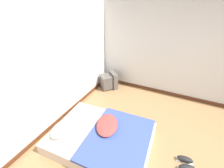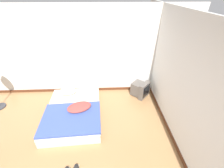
% 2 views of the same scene
% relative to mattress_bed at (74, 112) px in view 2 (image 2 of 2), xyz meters
% --- Properties ---
extents(wall_back, '(7.48, 0.08, 2.60)m').
position_rel_mattress_bed_xyz_m(wall_back, '(-0.20, 1.21, 1.14)').
color(wall_back, silver).
rests_on(wall_back, ground_plane).
extents(wall_right, '(0.08, 8.17, 2.60)m').
position_rel_mattress_bed_xyz_m(wall_right, '(2.38, -1.70, 1.14)').
color(wall_right, silver).
rests_on(wall_right, ground_plane).
extents(mattress_bed, '(1.47, 1.93, 0.38)m').
position_rel_mattress_bed_xyz_m(mattress_bed, '(0.00, 0.00, 0.00)').
color(mattress_bed, beige).
rests_on(mattress_bed, ground_plane).
extents(crt_tv, '(0.62, 0.62, 0.49)m').
position_rel_mattress_bed_xyz_m(crt_tv, '(1.94, 0.83, 0.09)').
color(crt_tv, '#56514C').
rests_on(crt_tv, ground_plane).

